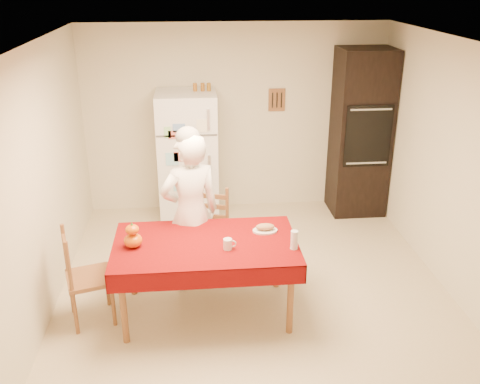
{
  "coord_description": "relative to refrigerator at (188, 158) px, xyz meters",
  "views": [
    {
      "loc": [
        -0.59,
        -4.7,
        3.09
      ],
      "look_at": [
        -0.13,
        0.2,
        1.04
      ],
      "focal_mm": 40.0,
      "sensor_mm": 36.0,
      "label": 1
    }
  ],
  "objects": [
    {
      "name": "pumpkin_upper",
      "position": [
        -0.5,
        -2.21,
        0.09
      ],
      "size": [
        0.12,
        0.12,
        0.09
      ],
      "primitive_type": "ellipsoid",
      "color": "#D74A05",
      "rests_on": "pumpkin_lower"
    },
    {
      "name": "spice_jar_mid",
      "position": [
        0.21,
        0.05,
        0.9
      ],
      "size": [
        0.05,
        0.05,
        0.1
      ],
      "primitive_type": "cylinder",
      "color": "brown",
      "rests_on": "refrigerator"
    },
    {
      "name": "room_shell",
      "position": [
        0.65,
        -1.88,
        0.77
      ],
      "size": [
        4.02,
        4.52,
        2.51
      ],
      "color": "beige",
      "rests_on": "ground"
    },
    {
      "name": "chair_left",
      "position": [
        -1.0,
        -2.22,
        -0.34
      ],
      "size": [
        0.5,
        0.52,
        0.95
      ],
      "rotation": [
        0.0,
        0.0,
        1.86
      ],
      "color": "brown",
      "rests_on": "floor"
    },
    {
      "name": "seated_woman",
      "position": [
        0.02,
        -1.7,
        -0.01
      ],
      "size": [
        0.7,
        0.56,
        1.68
      ],
      "primitive_type": "imported",
      "rotation": [
        0.0,
        0.0,
        3.44
      ],
      "color": "white",
      "rests_on": "floor"
    },
    {
      "name": "spice_jar_right",
      "position": [
        0.29,
        0.05,
        0.9
      ],
      "size": [
        0.05,
        0.05,
        0.1
      ],
      "primitive_type": "cylinder",
      "color": "brown",
      "rests_on": "refrigerator"
    },
    {
      "name": "bread_plate",
      "position": [
        0.73,
        -2.02,
        -0.08
      ],
      "size": [
        0.24,
        0.24,
        0.02
      ],
      "primitive_type": "cylinder",
      "color": "silver",
      "rests_on": "dining_table"
    },
    {
      "name": "dining_table",
      "position": [
        0.15,
        -2.19,
        -0.16
      ],
      "size": [
        1.7,
        1.0,
        0.76
      ],
      "color": "brown",
      "rests_on": "floor"
    },
    {
      "name": "refrigerator",
      "position": [
        0.0,
        0.0,
        0.0
      ],
      "size": [
        0.75,
        0.74,
        1.7
      ],
      "color": "white",
      "rests_on": "floor"
    },
    {
      "name": "oven_cabinet",
      "position": [
        2.28,
        0.05,
        0.25
      ],
      "size": [
        0.7,
        0.62,
        2.2
      ],
      "color": "black",
      "rests_on": "floor"
    },
    {
      "name": "coffee_mug",
      "position": [
        0.35,
        -2.33,
        -0.04
      ],
      "size": [
        0.08,
        0.08,
        0.1
      ],
      "primitive_type": "cylinder",
      "color": "silver",
      "rests_on": "dining_table"
    },
    {
      "name": "floor",
      "position": [
        0.65,
        -1.88,
        -0.85
      ],
      "size": [
        4.5,
        4.5,
        0.0
      ],
      "primitive_type": "plane",
      "color": "#C4B48E",
      "rests_on": "ground"
    },
    {
      "name": "chair_far",
      "position": [
        0.21,
        -1.38,
        -0.34
      ],
      "size": [
        0.52,
        0.51,
        0.95
      ],
      "rotation": [
        0.0,
        0.0,
        -0.3
      ],
      "color": "brown",
      "rests_on": "floor"
    },
    {
      "name": "spice_jar_left",
      "position": [
        0.12,
        0.05,
        0.9
      ],
      "size": [
        0.05,
        0.05,
        0.1
      ],
      "primitive_type": "cylinder",
      "color": "#97591B",
      "rests_on": "refrigerator"
    },
    {
      "name": "bread_loaf",
      "position": [
        0.73,
        -2.02,
        -0.04
      ],
      "size": [
        0.18,
        0.1,
        0.06
      ],
      "primitive_type": "ellipsoid",
      "color": "#A87E52",
      "rests_on": "bread_plate"
    },
    {
      "name": "pumpkin_lower",
      "position": [
        -0.5,
        -2.21,
        -0.02
      ],
      "size": [
        0.17,
        0.17,
        0.13
      ],
      "primitive_type": "ellipsoid",
      "color": "#CA3404",
      "rests_on": "dining_table"
    },
    {
      "name": "wine_glass",
      "position": [
        0.94,
        -2.38,
        -0.0
      ],
      "size": [
        0.07,
        0.07,
        0.18
      ],
      "primitive_type": "cylinder",
      "color": "silver",
      "rests_on": "dining_table"
    }
  ]
}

